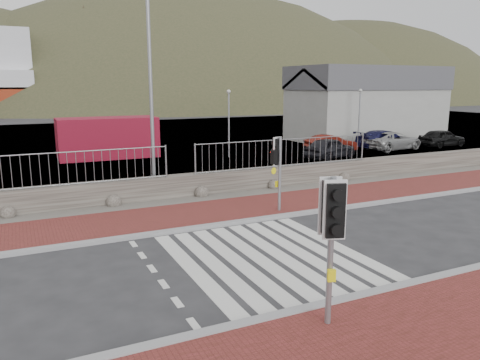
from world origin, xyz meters
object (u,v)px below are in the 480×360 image
traffic_signal_near (332,221)px  car_a (330,148)px  car_c (385,140)px  car_e (442,138)px  shipping_container (108,138)px  car_b (330,143)px  car_d (392,141)px  streetlight (154,79)px  traffic_signal_far (279,158)px

traffic_signal_near → car_a: bearing=73.2°
car_c → car_e: (4.45, -0.98, -0.01)m
car_a → car_c: car_c is taller
shipping_container → car_b: shipping_container is taller
car_a → car_b: (1.69, 2.22, -0.07)m
car_d → car_a: bearing=94.4°
traffic_signal_near → car_a: 20.50m
shipping_container → car_d: 18.87m
streetlight → car_a: streetlight is taller
streetlight → shipping_container: 11.48m
shipping_container → car_e: shipping_container is taller
shipping_container → car_e: size_ratio=1.57×
car_d → streetlight: bearing=100.9°
traffic_signal_far → car_e: 21.97m
streetlight → car_d: (18.19, 6.02, -4.04)m
shipping_container → car_a: 13.56m
car_a → car_d: size_ratio=0.84×
traffic_signal_near → car_d: bearing=63.6°
car_b → car_d: (4.49, -0.93, 0.05)m
car_c → traffic_signal_near: bearing=132.1°
traffic_signal_near → car_e: traffic_signal_near is taller
streetlight → car_d: bearing=15.6°
traffic_signal_far → car_c: (14.98, 11.14, -1.31)m
streetlight → car_c: streetlight is taller
traffic_signal_near → car_c: traffic_signal_near is taller
traffic_signal_far → traffic_signal_near: bearing=45.4°
car_c → car_d: car_c is taller
traffic_signal_near → streetlight: size_ratio=0.35×
traffic_signal_near → traffic_signal_far: (3.16, 7.27, -0.10)m
car_a → car_b: car_a is taller
traffic_signal_near → car_b: size_ratio=0.82×
shipping_container → car_d: (18.21, -4.93, -0.60)m
car_d → car_c: bearing=3.2°
shipping_container → car_d: shipping_container is taller
traffic_signal_far → car_b: size_ratio=0.77×
traffic_signal_far → car_d: bearing=-166.2°
traffic_signal_near → car_d: traffic_signal_near is taller
traffic_signal_far → car_a: (8.93, 9.23, -1.32)m
car_e → car_d: bearing=81.7°
shipping_container → car_a: size_ratio=1.56×
streetlight → car_a: bearing=18.8°
shipping_container → car_e: (22.54, -5.28, -0.59)m
car_b → car_e: car_e is taller
shipping_container → car_c: size_ratio=1.31×
car_b → car_c: (4.37, -0.30, 0.08)m
car_a → car_e: 10.55m
car_c → shipping_container: bearing=73.3°
traffic_signal_near → traffic_signal_far: bearing=85.9°
traffic_signal_far → car_b: traffic_signal_far is taller
traffic_signal_far → car_a: bearing=-155.1°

